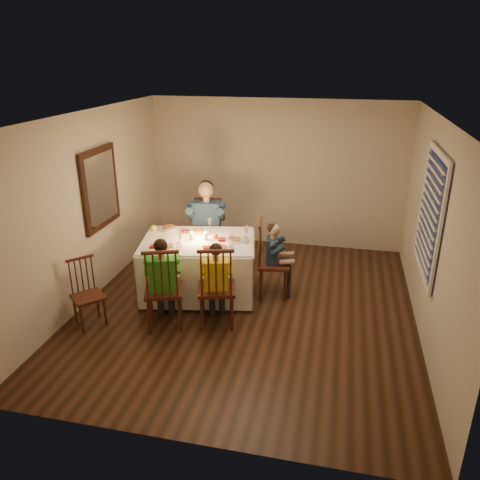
% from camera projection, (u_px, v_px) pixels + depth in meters
% --- Properties ---
extents(ground, '(5.00, 5.00, 0.00)m').
position_uv_depth(ground, '(247.00, 308.00, 6.51)').
color(ground, black).
rests_on(ground, ground).
extents(wall_left, '(0.02, 5.00, 2.60)m').
position_uv_depth(wall_left, '(89.00, 208.00, 6.48)').
color(wall_left, '#BDB5A1').
rests_on(wall_left, ground).
extents(wall_right, '(0.02, 5.00, 2.60)m').
position_uv_depth(wall_right, '(432.00, 233.00, 5.57)').
color(wall_right, '#BDB5A1').
rests_on(wall_right, ground).
extents(wall_back, '(4.50, 0.02, 2.60)m').
position_uv_depth(wall_back, '(276.00, 174.00, 8.29)').
color(wall_back, '#BDB5A1').
rests_on(wall_back, ground).
extents(ceiling, '(5.00, 5.00, 0.00)m').
position_uv_depth(ceiling, '(248.00, 116.00, 5.54)').
color(ceiling, white).
rests_on(ceiling, wall_back).
extents(dining_table, '(1.79, 1.43, 0.81)m').
position_uv_depth(dining_table, '(198.00, 255.00, 6.71)').
color(dining_table, white).
rests_on(dining_table, ground).
extents(chair_adult, '(0.53, 0.51, 1.14)m').
position_uv_depth(chair_adult, '(208.00, 267.00, 7.74)').
color(chair_adult, '#37140F').
rests_on(chair_adult, ground).
extents(chair_near_left, '(0.59, 0.57, 1.14)m').
position_uv_depth(chair_near_left, '(166.00, 325.00, 6.10)').
color(chair_near_left, '#37140F').
rests_on(chair_near_left, ground).
extents(chair_near_right, '(0.57, 0.55, 1.14)m').
position_uv_depth(chair_near_right, '(217.00, 323.00, 6.13)').
color(chair_near_right, '#37140F').
rests_on(chair_near_right, ground).
extents(chair_end, '(0.51, 0.53, 1.14)m').
position_uv_depth(chair_end, '(273.00, 294.00, 6.86)').
color(chair_end, '#37140F').
rests_on(chair_end, ground).
extents(chair_extra, '(0.51, 0.51, 0.90)m').
position_uv_depth(chair_extra, '(92.00, 324.00, 6.11)').
color(chair_extra, '#37140F').
rests_on(chair_extra, ground).
extents(adult, '(0.65, 0.61, 1.46)m').
position_uv_depth(adult, '(208.00, 267.00, 7.74)').
color(adult, '#314D7B').
rests_on(adult, ground).
extents(child_green, '(0.54, 0.52, 1.22)m').
position_uv_depth(child_green, '(166.00, 325.00, 6.10)').
color(child_green, green).
rests_on(child_green, ground).
extents(child_yellow, '(0.48, 0.46, 1.14)m').
position_uv_depth(child_yellow, '(217.00, 323.00, 6.13)').
color(child_yellow, yellow).
rests_on(child_yellow, ground).
extents(child_teal, '(0.39, 0.42, 1.10)m').
position_uv_depth(child_teal, '(273.00, 294.00, 6.86)').
color(child_teal, '#182C3D').
rests_on(child_teal, ground).
extents(setting_adult, '(0.30, 0.30, 0.02)m').
position_uv_depth(setting_adult, '(198.00, 232.00, 6.90)').
color(setting_adult, white).
rests_on(setting_adult, dining_table).
extents(setting_green, '(0.30, 0.30, 0.02)m').
position_uv_depth(setting_green, '(167.00, 247.00, 6.35)').
color(setting_green, white).
rests_on(setting_green, dining_table).
extents(setting_yellow, '(0.30, 0.30, 0.02)m').
position_uv_depth(setting_yellow, '(220.00, 248.00, 6.31)').
color(setting_yellow, white).
rests_on(setting_yellow, dining_table).
extents(setting_teal, '(0.30, 0.30, 0.02)m').
position_uv_depth(setting_teal, '(234.00, 240.00, 6.59)').
color(setting_teal, white).
rests_on(setting_teal, dining_table).
extents(candle_left, '(0.06, 0.06, 0.10)m').
position_uv_depth(candle_left, '(192.00, 237.00, 6.60)').
color(candle_left, white).
rests_on(candle_left, dining_table).
extents(candle_right, '(0.06, 0.06, 0.10)m').
position_uv_depth(candle_right, '(206.00, 237.00, 6.60)').
color(candle_right, white).
rests_on(candle_right, dining_table).
extents(squash, '(0.09, 0.09, 0.09)m').
position_uv_depth(squash, '(154.00, 228.00, 6.93)').
color(squash, yellow).
rests_on(squash, dining_table).
extents(orange_fruit, '(0.08, 0.08, 0.08)m').
position_uv_depth(orange_fruit, '(215.00, 236.00, 6.65)').
color(orange_fruit, orange).
rests_on(orange_fruit, dining_table).
extents(serving_bowl, '(0.23, 0.23, 0.05)m').
position_uv_depth(serving_bowl, '(169.00, 229.00, 6.96)').
color(serving_bowl, white).
rests_on(serving_bowl, dining_table).
extents(wall_mirror, '(0.06, 0.95, 1.15)m').
position_uv_depth(wall_mirror, '(100.00, 188.00, 6.67)').
color(wall_mirror, black).
rests_on(wall_mirror, wall_left).
extents(window_blinds, '(0.07, 1.34, 1.54)m').
position_uv_depth(window_blinds, '(430.00, 214.00, 5.60)').
color(window_blinds, black).
rests_on(window_blinds, wall_right).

